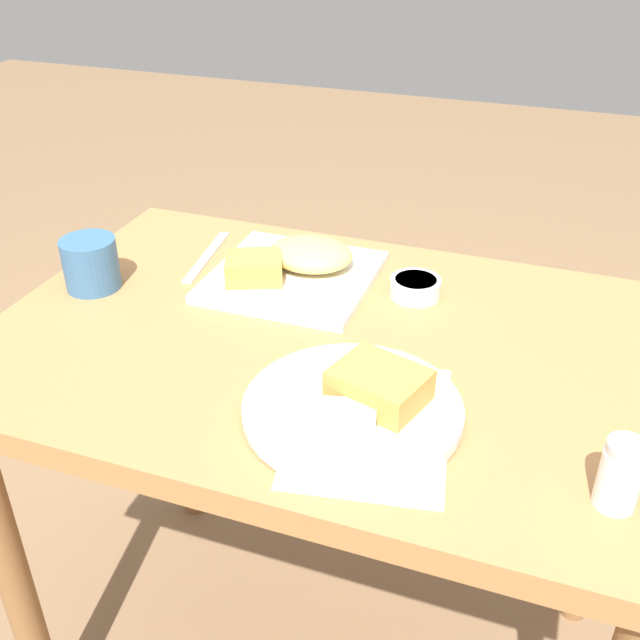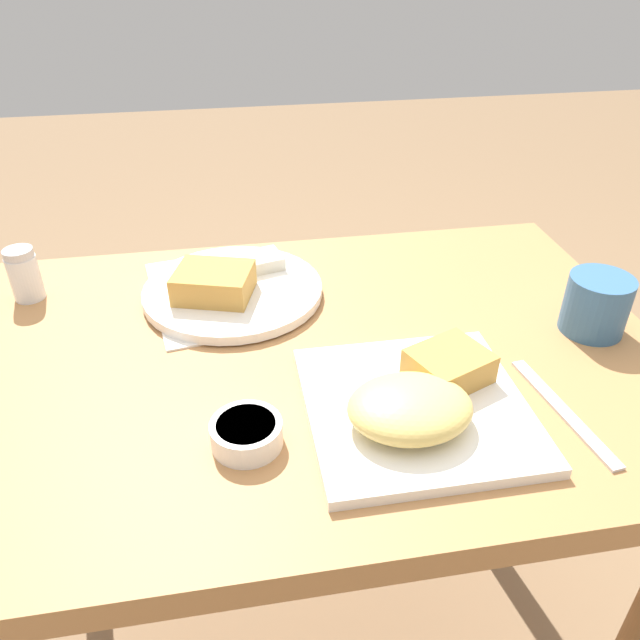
# 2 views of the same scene
# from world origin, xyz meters

# --- Properties ---
(dining_table) EXTENTS (0.96, 0.64, 0.71)m
(dining_table) POSITION_xyz_m (0.00, 0.00, 0.61)
(dining_table) COLOR #B27A47
(dining_table) RESTS_ON ground_plane
(menu_card) EXTENTS (0.22, 0.27, 0.00)m
(menu_card) POSITION_xyz_m (-0.10, 0.16, 0.71)
(menu_card) COLOR silver
(menu_card) RESTS_ON dining_table
(plate_square_near) EXTENTS (0.25, 0.25, 0.06)m
(plate_square_near) POSITION_xyz_m (0.11, -0.14, 0.73)
(plate_square_near) COLOR white
(plate_square_near) RESTS_ON dining_table
(plate_oval_far) EXTENTS (0.26, 0.26, 0.05)m
(plate_oval_far) POSITION_xyz_m (-0.08, 0.15, 0.73)
(plate_oval_far) COLOR white
(plate_oval_far) RESTS_ON menu_card
(sauce_ramekin) EXTENTS (0.08, 0.08, 0.03)m
(sauce_ramekin) POSITION_xyz_m (-0.08, -0.16, 0.73)
(sauce_ramekin) COLOR white
(sauce_ramekin) RESTS_ON dining_table
(salt_shaker) EXTENTS (0.04, 0.04, 0.08)m
(salt_shaker) POSITION_xyz_m (-0.37, 0.20, 0.75)
(salt_shaker) COLOR white
(salt_shaker) RESTS_ON dining_table
(butter_knife) EXTENTS (0.04, 0.19, 0.00)m
(butter_knife) POSITION_xyz_m (0.28, -0.17, 0.71)
(butter_knife) COLOR silver
(butter_knife) RESTS_ON dining_table
(coffee_mug) EXTENTS (0.08, 0.08, 0.08)m
(coffee_mug) POSITION_xyz_m (0.40, -0.02, 0.75)
(coffee_mug) COLOR #386693
(coffee_mug) RESTS_ON dining_table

